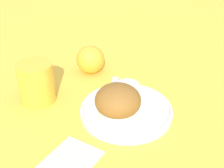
% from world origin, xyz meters
% --- Properties ---
extents(ground_plane, '(3.00, 3.00, 0.00)m').
position_xyz_m(ground_plane, '(0.00, 0.00, 0.00)').
color(ground_plane, gold).
extents(plate, '(0.20, 0.20, 0.02)m').
position_xyz_m(plate, '(0.02, -0.03, 0.01)').
color(plate, white).
rests_on(plate, ground_plane).
extents(muffin, '(0.09, 0.09, 0.07)m').
position_xyz_m(muffin, '(-0.03, -0.03, 0.05)').
color(muffin, silver).
rests_on(muffin, plate).
extents(cream_ramekin, '(0.06, 0.06, 0.02)m').
position_xyz_m(cream_ramekin, '(0.07, 0.00, 0.03)').
color(cream_ramekin, silver).
rests_on(cream_ramekin, plate).
extents(berry_pair, '(0.03, 0.02, 0.02)m').
position_xyz_m(berry_pair, '(0.03, 0.00, 0.03)').
color(berry_pair, maroon).
rests_on(berry_pair, plate).
extents(butter_knife, '(0.16, 0.08, 0.00)m').
position_xyz_m(butter_knife, '(0.03, 0.02, 0.02)').
color(butter_knife, '#B7B7BC').
rests_on(butter_knife, plate).
extents(orange_fruit, '(0.07, 0.07, 0.07)m').
position_xyz_m(orange_fruit, '(0.13, 0.15, 0.04)').
color(orange_fruit, '#F4A82D').
rests_on(orange_fruit, ground_plane).
extents(juice_glass, '(0.08, 0.08, 0.09)m').
position_xyz_m(juice_glass, '(-0.04, 0.17, 0.05)').
color(juice_glass, gold).
rests_on(juice_glass, ground_plane).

